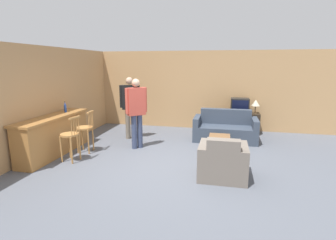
{
  "coord_description": "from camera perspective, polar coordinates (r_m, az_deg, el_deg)",
  "views": [
    {
      "loc": [
        1.19,
        -5.2,
        2.17
      ],
      "look_at": [
        -0.15,
        0.81,
        0.85
      ],
      "focal_mm": 28.0,
      "sensor_mm": 36.0,
      "label": 1
    }
  ],
  "objects": [
    {
      "name": "ground_plane",
      "position": [
        5.76,
        -0.34,
        -10.03
      ],
      "size": [
        24.0,
        24.0,
        0.0
      ],
      "primitive_type": "plane",
      "color": "#565B66"
    },
    {
      "name": "wall_back",
      "position": [
        8.96,
        4.85,
        6.49
      ],
      "size": [
        9.4,
        0.08,
        2.6
      ],
      "color": "tan",
      "rests_on": "ground_plane"
    },
    {
      "name": "wall_left",
      "position": [
        7.88,
        -21.14,
        4.96
      ],
      "size": [
        0.08,
        8.63,
        2.6
      ],
      "color": "tan",
      "rests_on": "ground_plane"
    },
    {
      "name": "bar_counter",
      "position": [
        6.91,
        -23.56,
        -3.07
      ],
      "size": [
        0.55,
        2.27,
        0.96
      ],
      "color": "#A87038",
      "rests_on": "ground_plane"
    },
    {
      "name": "bar_chair_near",
      "position": [
        6.28,
        -20.5,
        -3.59
      ],
      "size": [
        0.45,
        0.45,
        1.04
      ],
      "color": "#B77F42",
      "rests_on": "ground_plane"
    },
    {
      "name": "bar_chair_mid",
      "position": [
        6.82,
        -17.55,
        -2.17
      ],
      "size": [
        0.44,
        0.44,
        1.04
      ],
      "color": "#B77F42",
      "rests_on": "ground_plane"
    },
    {
      "name": "couch_far",
      "position": [
        7.74,
        12.32,
        -2.06
      ],
      "size": [
        1.78,
        0.85,
        0.87
      ],
      "color": "#384251",
      "rests_on": "ground_plane"
    },
    {
      "name": "armchair_near",
      "position": [
        5.21,
        11.82,
        -9.06
      ],
      "size": [
        0.91,
        0.81,
        0.85
      ],
      "color": "#70665B",
      "rests_on": "ground_plane"
    },
    {
      "name": "coffee_table",
      "position": [
        6.55,
        11.09,
        -4.43
      ],
      "size": [
        0.52,
        0.96,
        0.4
      ],
      "color": "brown",
      "rests_on": "ground_plane"
    },
    {
      "name": "tv_unit",
      "position": [
        8.66,
        15.14,
        -0.59
      ],
      "size": [
        1.24,
        0.47,
        0.66
      ],
      "color": "#2D2319",
      "rests_on": "ground_plane"
    },
    {
      "name": "tv",
      "position": [
        8.56,
        15.35,
        3.06
      ],
      "size": [
        0.55,
        0.45,
        0.46
      ],
      "color": "black",
      "rests_on": "tv_unit"
    },
    {
      "name": "bottle",
      "position": [
        7.21,
        -21.47,
        2.58
      ],
      "size": [
        0.06,
        0.06,
        0.28
      ],
      "color": "#234293",
      "rests_on": "bar_counter"
    },
    {
      "name": "table_lamp",
      "position": [
        8.59,
        18.54,
        3.45
      ],
      "size": [
        0.26,
        0.26,
        0.43
      ],
      "color": "brown",
      "rests_on": "tv_unit"
    },
    {
      "name": "person_by_window",
      "position": [
        7.68,
        -8.28,
        3.4
      ],
      "size": [
        0.55,
        0.32,
        1.8
      ],
      "color": "#756B5B",
      "rests_on": "ground_plane"
    },
    {
      "name": "person_by_counter",
      "position": [
        6.76,
        -6.88,
        2.28
      ],
      "size": [
        0.46,
        0.44,
        1.81
      ],
      "color": "#384260",
      "rests_on": "ground_plane"
    }
  ]
}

